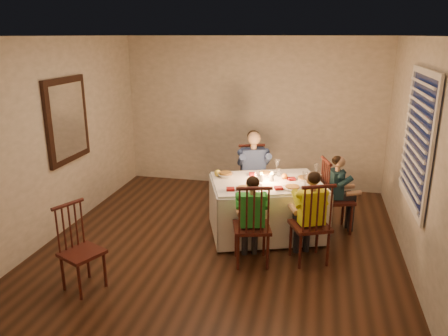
% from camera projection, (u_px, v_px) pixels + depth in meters
% --- Properties ---
extents(ground, '(5.00, 5.00, 0.00)m').
position_uv_depth(ground, '(221.00, 246.00, 5.64)').
color(ground, black).
rests_on(ground, ground).
extents(wall_left, '(0.02, 5.00, 2.60)m').
position_uv_depth(wall_left, '(54.00, 139.00, 5.72)').
color(wall_left, beige).
rests_on(wall_left, ground).
extents(wall_right, '(0.02, 5.00, 2.60)m').
position_uv_depth(wall_right, '(421.00, 160.00, 4.79)').
color(wall_right, beige).
rests_on(wall_right, ground).
extents(wall_back, '(4.50, 0.02, 2.60)m').
position_uv_depth(wall_back, '(253.00, 113.00, 7.59)').
color(wall_back, beige).
rests_on(wall_back, ground).
extents(ceiling, '(5.00, 5.00, 0.00)m').
position_uv_depth(ceiling, '(221.00, 36.00, 4.87)').
color(ceiling, white).
rests_on(ceiling, wall_back).
extents(dining_table, '(1.72, 1.47, 0.73)m').
position_uv_depth(dining_table, '(266.00, 197.00, 5.84)').
color(dining_table, white).
rests_on(dining_table, ground).
extents(chair_adult, '(0.53, 0.52, 1.03)m').
position_uv_depth(chair_adult, '(253.00, 212.00, 6.73)').
color(chair_adult, '#3A130F').
rests_on(chair_adult, ground).
extents(chair_near_left, '(0.51, 0.50, 1.03)m').
position_uv_depth(chair_near_left, '(251.00, 262.00, 5.23)').
color(chair_near_left, '#3A130F').
rests_on(chair_near_left, ground).
extents(chair_near_right, '(0.55, 0.54, 1.03)m').
position_uv_depth(chair_near_right, '(308.00, 260.00, 5.28)').
color(chair_near_right, '#3A130F').
rests_on(chair_near_right, ground).
extents(chair_end, '(0.51, 0.52, 1.03)m').
position_uv_depth(chair_end, '(334.00, 230.00, 6.10)').
color(chair_end, '#3A130F').
rests_on(chair_end, ground).
extents(chair_extra, '(0.50, 0.51, 0.95)m').
position_uv_depth(chair_extra, '(86.00, 288.00, 4.70)').
color(chair_extra, '#3A130F').
rests_on(chair_extra, ground).
extents(adult, '(0.58, 0.56, 1.27)m').
position_uv_depth(adult, '(253.00, 212.00, 6.73)').
color(adult, navy).
rests_on(adult, ground).
extents(child_green, '(0.44, 0.42, 1.10)m').
position_uv_depth(child_green, '(251.00, 262.00, 5.23)').
color(child_green, green).
rests_on(child_green, ground).
extents(child_yellow, '(0.50, 0.49, 1.13)m').
position_uv_depth(child_yellow, '(308.00, 260.00, 5.28)').
color(child_yellow, yellow).
rests_on(child_yellow, ground).
extents(child_teal, '(0.41, 0.43, 1.07)m').
position_uv_depth(child_teal, '(334.00, 230.00, 6.10)').
color(child_teal, '#18343D').
rests_on(child_teal, ground).
extents(setting_adult, '(0.33, 0.33, 0.02)m').
position_uv_depth(setting_adult, '(266.00, 174.00, 6.05)').
color(setting_adult, silver).
rests_on(setting_adult, dining_table).
extents(setting_green, '(0.33, 0.33, 0.02)m').
position_uv_depth(setting_green, '(245.00, 189.00, 5.46)').
color(setting_green, silver).
rests_on(setting_green, dining_table).
extents(setting_yellow, '(0.33, 0.33, 0.02)m').
position_uv_depth(setting_yellow, '(292.00, 188.00, 5.50)').
color(setting_yellow, silver).
rests_on(setting_yellow, dining_table).
extents(setting_teal, '(0.33, 0.33, 0.02)m').
position_uv_depth(setting_teal, '(305.00, 179.00, 5.85)').
color(setting_teal, silver).
rests_on(setting_teal, dining_table).
extents(candle_left, '(0.06, 0.06, 0.10)m').
position_uv_depth(candle_left, '(261.00, 178.00, 5.75)').
color(candle_left, white).
rests_on(candle_left, dining_table).
extents(candle_right, '(0.06, 0.06, 0.10)m').
position_uv_depth(candle_right, '(272.00, 177.00, 5.77)').
color(candle_right, white).
rests_on(candle_right, dining_table).
extents(squash, '(0.09, 0.09, 0.09)m').
position_uv_depth(squash, '(217.00, 173.00, 5.97)').
color(squash, yellow).
rests_on(squash, dining_table).
extents(orange_fruit, '(0.08, 0.08, 0.08)m').
position_uv_depth(orange_fruit, '(285.00, 176.00, 5.84)').
color(orange_fruit, orange).
rests_on(orange_fruit, dining_table).
extents(serving_bowl, '(0.23, 0.23, 0.05)m').
position_uv_depth(serving_bowl, '(226.00, 175.00, 5.94)').
color(serving_bowl, silver).
rests_on(serving_bowl, dining_table).
extents(wall_mirror, '(0.06, 0.95, 1.15)m').
position_uv_depth(wall_mirror, '(67.00, 120.00, 5.93)').
color(wall_mirror, black).
rests_on(wall_mirror, wall_left).
extents(window_blinds, '(0.07, 1.34, 1.54)m').
position_uv_depth(window_blinds, '(417.00, 140.00, 4.84)').
color(window_blinds, black).
rests_on(window_blinds, wall_right).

